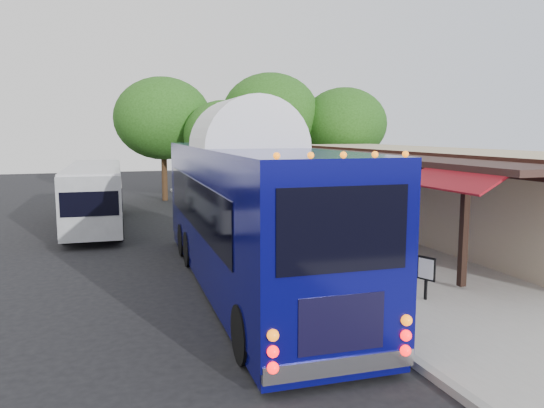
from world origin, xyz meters
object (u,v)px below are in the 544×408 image
object	(u,v)px
ped_a	(346,222)
sign_board	(426,271)
ped_c	(239,195)
ped_d	(288,208)
city_bus	(95,193)
ped_b	(332,216)
coach_bus	(247,207)

from	to	relation	value
ped_a	sign_board	size ratio (longest dim) A/B	1.64
ped_c	ped_d	world-z (taller)	ped_d
city_bus	ped_b	distance (m)	11.08
ped_c	city_bus	bearing A→B (deg)	-27.76
ped_c	ped_d	size ratio (longest dim) A/B	0.99
coach_bus	ped_b	size ratio (longest dim) A/B	7.27
sign_board	ped_b	bearing A→B (deg)	59.70
city_bus	ped_b	xyz separation A→B (m)	(8.81, -6.71, -0.50)
ped_b	ped_d	xyz separation A→B (m)	(-0.84, 2.78, -0.04)
ped_a	ped_c	xyz separation A→B (m)	(-1.46, 9.67, -0.05)
coach_bus	ped_a	size ratio (longest dim) A/B	7.32
city_bus	ped_d	xyz separation A→B (m)	(7.97, -3.93, -0.54)
city_bus	ped_a	size ratio (longest dim) A/B	5.84
sign_board	coach_bus	bearing A→B (deg)	117.77
ped_a	ped_b	bearing A→B (deg)	59.90
ped_c	ped_d	bearing A→B (deg)	57.69
ped_b	sign_board	distance (m)	7.88
city_bus	ped_c	world-z (taller)	city_bus
coach_bus	ped_b	distance (m)	6.83
city_bus	ped_b	world-z (taller)	city_bus
ped_b	sign_board	size ratio (longest dim) A/B	1.65
ped_a	city_bus	bearing A→B (deg)	111.04
coach_bus	ped_d	size ratio (longest dim) A/B	7.63
ped_d	sign_board	xyz separation A→B (m)	(-0.26, -10.58, -0.12)
ped_b	ped_c	bearing A→B (deg)	-60.69
ped_d	sign_board	distance (m)	10.58
coach_bus	ped_d	bearing A→B (deg)	64.01
ped_d	sign_board	world-z (taller)	ped_d
coach_bus	ped_c	bearing A→B (deg)	78.08
coach_bus	ped_a	world-z (taller)	coach_bus
ped_b	ped_c	xyz separation A→B (m)	(-1.57, 8.26, -0.06)
coach_bus	city_bus	bearing A→B (deg)	111.53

